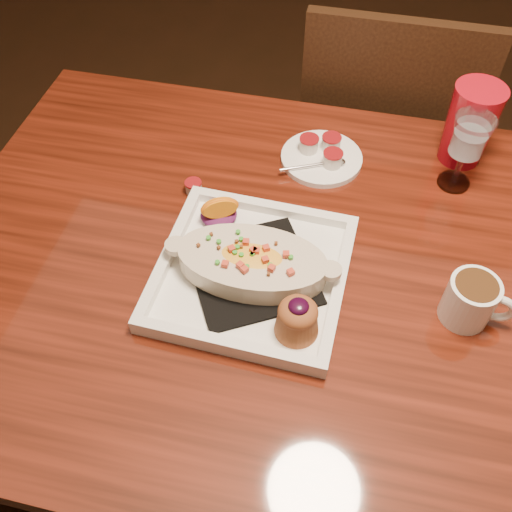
% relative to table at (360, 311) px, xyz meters
% --- Properties ---
extents(floor, '(7.00, 7.00, 0.00)m').
position_rel_table_xyz_m(floor, '(0.00, 0.00, -0.65)').
color(floor, black).
rests_on(floor, ground).
extents(table, '(1.50, 0.90, 0.75)m').
position_rel_table_xyz_m(table, '(0.00, 0.00, 0.00)').
color(table, maroon).
rests_on(table, floor).
extents(chair_far, '(0.42, 0.42, 0.93)m').
position_rel_table_xyz_m(chair_far, '(-0.00, 0.63, -0.15)').
color(chair_far, black).
rests_on(chair_far, floor).
extents(plate, '(0.31, 0.31, 0.08)m').
position_rel_table_xyz_m(plate, '(-0.18, -0.04, 0.13)').
color(plate, white).
rests_on(plate, table).
extents(coffee_mug, '(0.11, 0.08, 0.08)m').
position_rel_table_xyz_m(coffee_mug, '(0.15, -0.04, 0.14)').
color(coffee_mug, white).
rests_on(coffee_mug, table).
extents(goblet, '(0.07, 0.07, 0.15)m').
position_rel_table_xyz_m(goblet, '(0.13, 0.26, 0.20)').
color(goblet, silver).
rests_on(goblet, table).
extents(saucer, '(0.16, 0.16, 0.11)m').
position_rel_table_xyz_m(saucer, '(-0.12, 0.27, 0.11)').
color(saucer, white).
rests_on(saucer, table).
extents(creamer_loose, '(0.03, 0.03, 0.02)m').
position_rel_table_xyz_m(creamer_loose, '(-0.34, 0.13, 0.11)').
color(creamer_loose, silver).
rests_on(creamer_loose, table).
extents(red_tumbler, '(0.10, 0.10, 0.16)m').
position_rel_table_xyz_m(red_tumbler, '(0.14, 0.34, 0.18)').
color(red_tumbler, red).
rests_on(red_tumbler, table).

